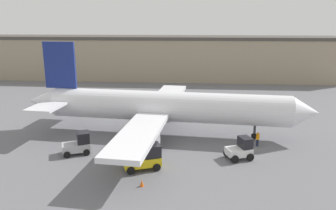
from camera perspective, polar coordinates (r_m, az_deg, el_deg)
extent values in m
plane|color=slate|center=(40.53, 0.00, -5.08)|extent=(400.00, 400.00, 0.00)
cube|color=gray|center=(79.56, -2.74, 8.03)|extent=(86.87, 12.04, 9.38)
cube|color=#47423D|center=(79.16, -2.78, 11.65)|extent=(86.87, 12.28, 0.70)
cylinder|color=white|center=(39.50, 0.00, -0.26)|extent=(28.91, 6.14, 3.63)
cone|color=white|center=(40.08, 22.88, -1.20)|extent=(3.21, 3.80, 3.56)
cone|color=white|center=(45.14, -20.92, 0.65)|extent=(4.28, 3.79, 3.45)
cube|color=white|center=(48.02, 0.02, 1.62)|extent=(4.86, 13.64, 0.50)
cube|color=white|center=(32.02, -5.12, -5.05)|extent=(4.86, 13.64, 0.50)
cylinder|color=#ADADB2|center=(46.49, -0.39, -0.82)|extent=(3.23, 2.62, 2.36)
cylinder|color=#ADADB2|center=(34.39, -4.21, -6.44)|extent=(3.23, 2.62, 2.36)
cube|color=navy|center=(43.00, -18.32, 6.60)|extent=(4.05, 0.71, 5.76)
cube|color=white|center=(47.23, -15.68, 2.10)|extent=(3.64, 4.63, 0.24)
cube|color=white|center=(40.36, -20.45, -0.33)|extent=(3.64, 4.63, 0.24)
cylinder|color=#38383D|center=(39.93, 14.83, -4.59)|extent=(0.28, 0.28, 1.71)
cylinder|color=black|center=(40.09, 14.78, -5.28)|extent=(0.73, 0.41, 0.70)
cylinder|color=#38383D|center=(38.32, -2.72, -4.91)|extent=(0.28, 0.28, 1.71)
cylinder|color=black|center=(38.46, -2.71, -5.48)|extent=(0.93, 0.43, 0.90)
cylinder|color=#38383D|center=(42.71, -1.37, -2.85)|extent=(0.28, 0.28, 1.71)
cylinder|color=black|center=(42.84, -1.36, -3.37)|extent=(0.93, 0.43, 0.90)
cylinder|color=#1E2338|center=(37.95, 15.29, -6.35)|extent=(0.27, 0.27, 0.81)
cylinder|color=orange|center=(37.70, 15.37, -5.31)|extent=(0.37, 0.37, 0.65)
sphere|color=tan|center=(37.56, 15.41, -4.68)|extent=(0.24, 0.24, 0.24)
cube|color=silver|center=(34.07, 12.20, -7.93)|extent=(2.84, 2.39, 0.75)
cube|color=black|center=(34.05, 13.29, -6.35)|extent=(1.52, 1.76, 1.08)
cylinder|color=black|center=(33.95, 14.10, -8.81)|extent=(0.84, 0.54, 0.79)
cylinder|color=black|center=(35.25, 12.75, -7.84)|extent=(0.84, 0.54, 0.79)
cylinder|color=black|center=(33.17, 11.54, -9.22)|extent=(0.84, 0.54, 0.79)
cylinder|color=black|center=(34.50, 10.27, -8.21)|extent=(0.84, 0.54, 0.79)
cube|color=yellow|center=(31.24, -4.55, -9.74)|extent=(3.80, 2.74, 0.81)
cube|color=black|center=(31.04, -2.82, -7.89)|extent=(1.94, 1.91, 1.16)
cube|color=#333333|center=(30.74, -5.73, -8.14)|extent=(2.41, 1.82, 0.82)
cylinder|color=black|center=(30.93, -1.99, -10.79)|extent=(0.78, 0.52, 0.73)
cylinder|color=black|center=(32.37, -2.71, -9.60)|extent=(0.78, 0.52, 0.73)
cylinder|color=black|center=(30.50, -6.48, -11.26)|extent=(0.78, 0.52, 0.73)
cylinder|color=black|center=(31.96, -6.99, -10.03)|extent=(0.78, 0.52, 0.73)
cube|color=#B2B2B7|center=(35.83, -15.72, -7.05)|extent=(3.22, 2.61, 0.81)
cube|color=black|center=(35.52, -14.57, -5.46)|extent=(1.71, 1.85, 1.16)
cylinder|color=black|center=(35.25, -14.01, -8.01)|extent=(0.74, 0.52, 0.68)
cylinder|color=black|center=(36.79, -14.22, -7.06)|extent=(0.74, 0.52, 0.68)
cylinder|color=black|center=(35.20, -17.20, -8.28)|extent=(0.74, 0.52, 0.68)
cylinder|color=black|center=(36.74, -17.28, -7.31)|extent=(0.74, 0.52, 0.68)
cone|color=#EF590F|center=(28.43, -4.59, -13.42)|extent=(0.36, 0.36, 0.55)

